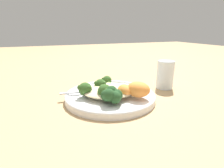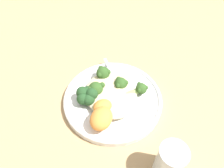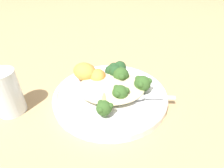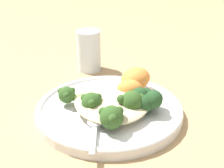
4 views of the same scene
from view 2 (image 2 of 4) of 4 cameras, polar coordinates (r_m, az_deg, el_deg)
The scene contains 12 objects.
ground_plane at distance 0.63m, azimuth -1.07°, elevation -5.49°, with size 4.00×4.00×0.00m, color tan.
plate at distance 0.63m, azimuth 0.20°, elevation -3.94°, with size 0.28×0.28×0.02m.
quinoa_mound at distance 0.61m, azimuth -0.30°, elevation -2.70°, with size 0.17×0.14×0.02m, color beige.
broccoli_stalk_0 at distance 0.62m, azimuth 5.65°, elevation -2.00°, with size 0.04×0.12×0.03m.
broccoli_stalk_1 at distance 0.62m, azimuth 1.94°, elevation -0.67°, with size 0.07×0.08×0.04m.
broccoli_stalk_2 at distance 0.64m, azimuth -2.04°, elevation 1.95°, with size 0.12×0.04×0.04m.
broccoli_stalk_3 at distance 0.61m, azimuth -3.95°, elevation -1.51°, with size 0.08×0.07×0.04m.
sweet_potato_chunk_0 at distance 0.58m, azimuth -2.48°, elevation -5.88°, with size 0.05×0.04×0.04m, color orange.
sweet_potato_chunk_1 at distance 0.55m, azimuth -2.82°, elevation -8.97°, with size 0.07×0.06×0.05m, color orange.
kale_tuft at distance 0.60m, azimuth -6.60°, elevation -2.96°, with size 0.06×0.06×0.04m.
spoon at distance 0.67m, azimuth 0.11°, elevation 2.32°, with size 0.11×0.03×0.01m.
water_glass at distance 0.51m, azimuth 14.83°, elevation -19.00°, with size 0.06×0.06×0.10m, color silver.
Camera 2 is at (0.33, -0.14, 0.52)m, focal length 35.00 mm.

